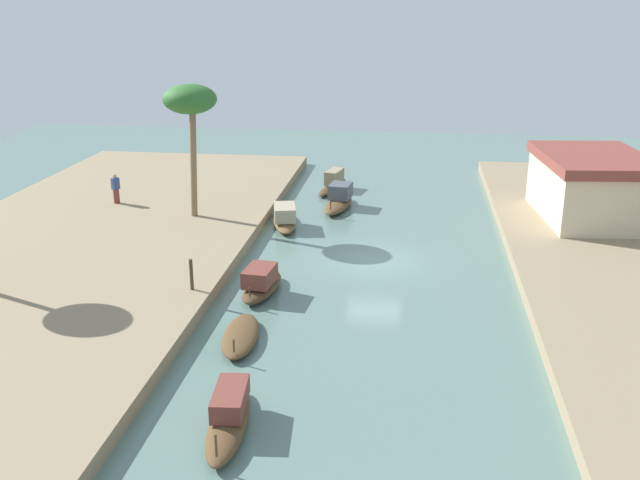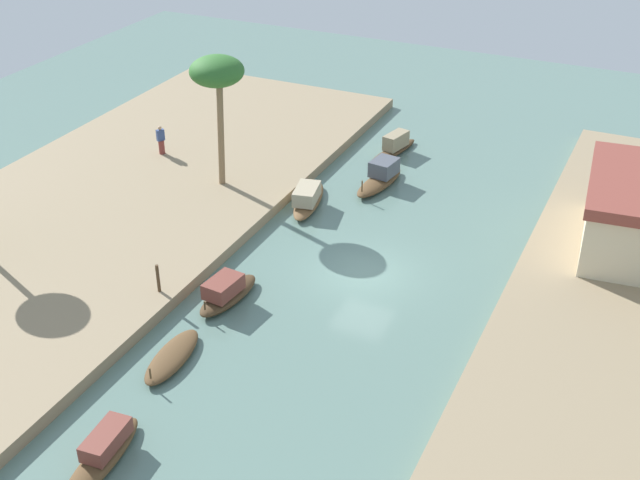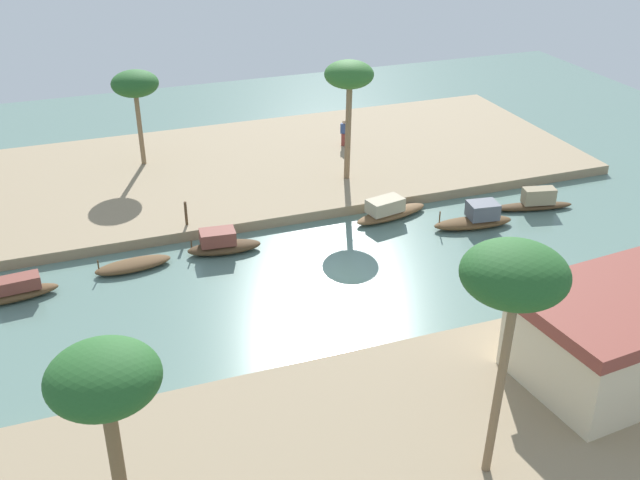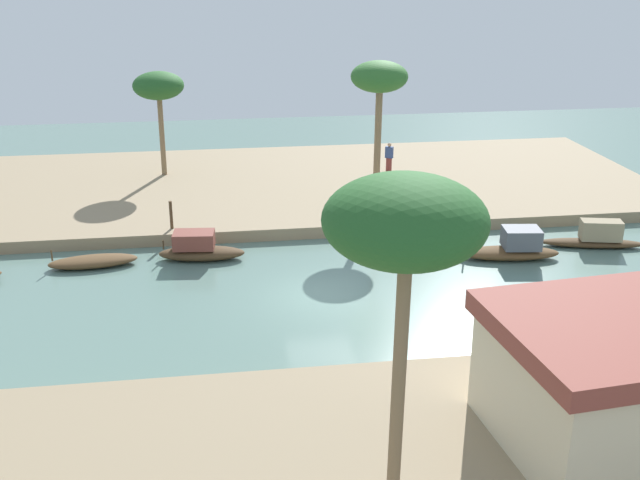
% 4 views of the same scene
% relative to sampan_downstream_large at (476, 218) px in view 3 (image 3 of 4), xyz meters
% --- Properties ---
extents(river_water, '(67.12, 67.12, 0.00)m').
position_rel_sampan_downstream_large_xyz_m(river_water, '(8.55, 2.57, -0.50)').
color(river_water, slate).
rests_on(river_water, ground).
extents(riverbank_left, '(39.43, 15.48, 0.55)m').
position_rel_sampan_downstream_large_xyz_m(riverbank_left, '(8.55, -11.27, -0.22)').
color(riverbank_left, '#937F60').
rests_on(riverbank_left, ground).
extents(sampan_downstream_large, '(4.36, 1.77, 1.35)m').
position_rel_sampan_downstream_large_xyz_m(sampan_downstream_large, '(0.00, 0.00, 0.00)').
color(sampan_downstream_large, brown).
rests_on(sampan_downstream_large, river_water).
extents(sampan_with_red_awning, '(4.53, 2.07, 1.20)m').
position_rel_sampan_downstream_large_xyz_m(sampan_with_red_awning, '(3.84, -2.48, -0.03)').
color(sampan_with_red_awning, brown).
rests_on(sampan_with_red_awning, river_water).
extents(sampan_near_left_bank, '(4.64, 1.84, 1.22)m').
position_rel_sampan_downstream_large_xyz_m(sampan_near_left_bank, '(-4.10, -0.80, -0.05)').
color(sampan_near_left_bank, '#47331E').
rests_on(sampan_near_left_bank, river_water).
extents(sampan_open_hull, '(4.24, 1.40, 1.08)m').
position_rel_sampan_downstream_large_xyz_m(sampan_open_hull, '(22.72, -0.70, -0.09)').
color(sampan_open_hull, brown).
rests_on(sampan_open_hull, river_water).
extents(sampan_midstream, '(3.69, 1.57, 1.22)m').
position_rel_sampan_downstream_large_xyz_m(sampan_midstream, '(13.05, -1.80, -0.02)').
color(sampan_midstream, '#47331E').
rests_on(sampan_midstream, river_water).
extents(sampan_foreground, '(3.67, 1.57, 0.85)m').
position_rel_sampan_downstream_large_xyz_m(sampan_foreground, '(17.38, -1.64, -0.27)').
color(sampan_foreground, brown).
rests_on(sampan_foreground, river_water).
extents(person_on_near_bank, '(0.48, 0.45, 1.66)m').
position_rel_sampan_downstream_large_xyz_m(person_on_near_bank, '(2.53, -12.24, 0.81)').
color(person_on_near_bank, brown).
rests_on(person_on_near_bank, riverbank_left).
extents(mooring_post, '(0.14, 0.14, 1.27)m').
position_rel_sampan_downstream_large_xyz_m(mooring_post, '(14.26, -4.33, 0.69)').
color(mooring_post, '#4C3823').
rests_on(mooring_post, riverbank_left).
extents(palm_tree_left_near, '(2.71, 2.71, 6.85)m').
position_rel_sampan_downstream_large_xyz_m(palm_tree_left_near, '(4.35, -7.12, 5.98)').
color(palm_tree_left_near, '#7F6647').
rests_on(palm_tree_left_near, riverbank_left).
extents(palm_tree_left_far, '(2.74, 2.74, 5.64)m').
position_rel_sampan_downstream_large_xyz_m(palm_tree_left_far, '(15.00, -13.65, 4.86)').
color(palm_tree_left_far, '#7F6647').
rests_on(palm_tree_left_far, riverbank_left).
extents(palm_tree_right_tall, '(2.98, 2.98, 7.91)m').
position_rel_sampan_downstream_large_xyz_m(palm_tree_right_tall, '(8.98, 16.04, 7.02)').
color(palm_tree_right_tall, '#7F6647').
rests_on(palm_tree_right_tall, riverbank_right).
extents(palm_tree_right_short, '(2.69, 2.69, 7.27)m').
position_rel_sampan_downstream_large_xyz_m(palm_tree_right_short, '(19.81, 16.08, 6.35)').
color(palm_tree_right_short, brown).
rests_on(palm_tree_right_short, riverbank_right).
extents(riverside_building, '(7.89, 5.80, 3.36)m').
position_rel_sampan_downstream_large_xyz_m(riverside_building, '(2.02, 13.28, 1.76)').
color(riverside_building, beige).
rests_on(riverside_building, riverbank_right).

